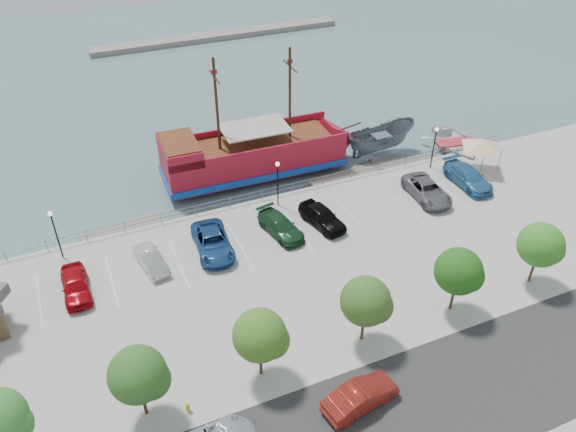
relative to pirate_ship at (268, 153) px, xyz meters
name	(u,v)px	position (x,y,z in m)	size (l,w,h in m)	color
ground	(309,257)	(-1.89, -13.58, -2.14)	(160.00, 160.00, 0.00)	#4A696D
street	(428,406)	(-1.89, -29.58, -1.13)	(100.00, 8.00, 0.04)	#2C2C2C
sidewalk	(375,334)	(-1.89, -23.58, -1.12)	(100.00, 4.00, 0.05)	#A1A097
seawall_railing	(272,192)	(-1.89, -5.78, -0.61)	(50.00, 0.06, 1.00)	#5D5E60
far_shore	(219,36)	(8.11, 41.42, -1.74)	(40.00, 3.00, 0.80)	gray
pirate_ship	(268,153)	(0.00, 0.00, 0.00)	(20.36, 6.23, 12.77)	maroon
patrol_boat	(381,141)	(11.96, -1.34, -0.62)	(2.95, 7.83, 3.03)	#566166
speedboat	(454,145)	(19.36, -3.96, -1.36)	(5.37, 7.51, 1.56)	silver
dock_west	(124,230)	(-14.89, -4.38, -1.94)	(7.07, 2.02, 0.40)	gray
dock_mid	(346,178)	(6.37, -4.38, -1.93)	(7.29, 2.08, 0.42)	slate
dock_east	(409,163)	(13.63, -4.38, -1.92)	(7.70, 2.20, 0.44)	#66635D
canopy_tent	(483,139)	(17.97, -9.07, 2.12)	(5.39, 5.39, 3.74)	slate
street_sedan	(361,396)	(-5.46, -27.90, -0.37)	(1.63, 4.66, 1.54)	maroon
fire_hydrant	(188,407)	(-14.66, -24.38, -0.76)	(0.24, 0.24, 0.69)	yellow
lamp_post_left	(54,226)	(-19.89, -7.08, 1.80)	(0.36, 0.36, 4.28)	black
lamp_post_mid	(278,176)	(-1.89, -7.08, 1.80)	(0.36, 0.36, 4.28)	black
lamp_post_right	(435,141)	(14.11, -7.08, 1.80)	(0.36, 0.36, 4.28)	black
tree_b	(141,376)	(-16.74, -23.65, 2.16)	(3.30, 3.20, 5.00)	#473321
tree_c	(262,337)	(-9.74, -23.65, 2.16)	(3.30, 3.20, 5.00)	#473321
tree_d	(368,302)	(-2.74, -23.65, 2.16)	(3.30, 3.20, 5.00)	#473321
tree_e	(461,273)	(4.26, -23.65, 2.16)	(3.30, 3.20, 5.00)	#473321
tree_f	(543,246)	(11.26, -23.65, 2.16)	(3.30, 3.20, 5.00)	#473321
parked_car_a	(75,285)	(-19.33, -11.72, -0.36)	(1.84, 4.58, 1.56)	#A70710
parked_car_b	(151,260)	(-13.82, -10.96, -0.46)	(1.44, 4.12, 1.36)	#B2B2B2
parked_car_c	(213,242)	(-8.98, -10.92, -0.35)	(2.63, 5.69, 1.58)	navy
parked_car_d	(281,226)	(-3.28, -10.98, -0.42)	(2.02, 4.98, 1.44)	#194525
parked_car_e	(322,216)	(0.34, -11.25, -0.32)	(1.94, 4.81, 1.64)	black
parked_car_g	(427,190)	(10.66, -11.32, -0.36)	(2.57, 5.58, 1.55)	slate
parked_car_h	(468,177)	(15.36, -10.98, -0.32)	(2.28, 5.62, 1.63)	teal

